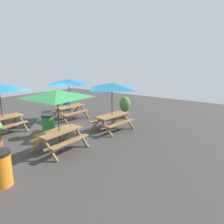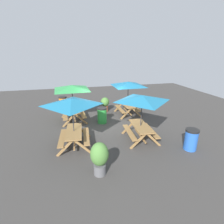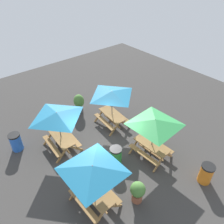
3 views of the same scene
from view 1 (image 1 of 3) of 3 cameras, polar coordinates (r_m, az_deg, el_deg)
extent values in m
plane|color=#3D3A38|center=(10.87, -13.49, -4.87)|extent=(24.00, 24.00, 0.00)
cube|color=olive|center=(10.55, 0.00, -0.85)|extent=(1.85, 0.84, 0.05)
cube|color=olive|center=(10.28, 2.29, -2.91)|extent=(1.81, 0.40, 0.04)
cube|color=olive|center=(10.99, -2.14, -1.84)|extent=(1.81, 0.40, 0.04)
cube|color=olive|center=(9.86, -1.45, -4.10)|extent=(0.12, 0.80, 0.81)
cube|color=olive|center=(10.36, -4.39, -3.29)|extent=(0.12, 0.80, 0.81)
cube|color=olive|center=(11.00, 4.13, -2.28)|extent=(0.12, 0.80, 0.81)
cube|color=olive|center=(11.45, 1.24, -1.63)|extent=(0.12, 0.80, 0.81)
cube|color=olive|center=(10.69, 0.00, -3.55)|extent=(1.56, 0.19, 0.06)
cylinder|color=#2D2D33|center=(10.46, 0.00, 1.33)|extent=(0.04, 0.04, 2.30)
pyramid|color=teal|center=(10.30, 0.00, 6.84)|extent=(2.15, 2.15, 0.28)
cube|color=olive|center=(8.45, -13.62, -4.86)|extent=(1.83, 0.79, 0.05)
cube|color=olive|center=(8.17, -10.90, -7.53)|extent=(1.81, 0.35, 0.04)
cube|color=olive|center=(8.94, -15.90, -5.95)|extent=(1.81, 0.35, 0.04)
cube|color=olive|center=(7.84, -15.93, -9.33)|extent=(0.10, 0.80, 0.81)
cube|color=olive|center=(8.39, -19.16, -8.07)|extent=(0.10, 0.80, 0.81)
cube|color=olive|center=(8.84, -8.12, -6.34)|extent=(0.10, 0.80, 0.81)
cube|color=olive|center=(9.32, -11.45, -5.42)|extent=(0.10, 0.80, 0.81)
cube|color=olive|center=(8.63, -13.43, -8.15)|extent=(1.56, 0.15, 0.06)
cylinder|color=#2D2D33|center=(8.34, -13.78, -2.18)|extent=(0.04, 0.04, 2.30)
pyramid|color=green|center=(8.13, -14.17, 4.69)|extent=(2.82, 2.82, 0.28)
cube|color=olive|center=(11.34, -26.72, -1.30)|extent=(1.81, 0.72, 0.05)
cube|color=olive|center=(10.93, -25.24, -3.23)|extent=(1.80, 0.28, 0.04)
cube|color=olive|center=(11.47, -22.24, -2.61)|extent=(0.07, 0.80, 0.81)
cube|color=olive|center=(12.09, -24.05, -2.00)|extent=(0.07, 0.80, 0.81)
cube|color=olive|center=(11.47, -26.45, -3.82)|extent=(1.56, 0.09, 0.06)
cylinder|color=#2D2D33|center=(11.25, -26.93, 0.72)|extent=(0.04, 0.04, 2.30)
cube|color=olive|center=(12.84, -10.98, 1.47)|extent=(1.84, 0.80, 0.05)
cube|color=olive|center=(12.48, -9.34, -0.17)|extent=(1.81, 0.36, 0.04)
cube|color=olive|center=(13.32, -12.40, 0.55)|extent=(1.81, 0.36, 0.04)
cube|color=olive|center=(12.17, -12.69, -1.05)|extent=(0.10, 0.80, 0.81)
cube|color=olive|center=(12.75, -14.66, -0.51)|extent=(0.10, 0.80, 0.81)
cube|color=olive|center=(13.13, -7.26, 0.22)|extent=(0.10, 0.80, 0.81)
cube|color=olive|center=(13.67, -9.32, 0.67)|extent=(0.10, 0.80, 0.81)
cube|color=olive|center=(12.95, -10.88, -0.78)|extent=(1.56, 0.16, 0.06)
cylinder|color=#2D2D33|center=(12.76, -11.06, 3.27)|extent=(0.04, 0.04, 2.30)
pyramid|color=teal|center=(12.63, -11.26, 7.79)|extent=(2.11, 2.11, 0.28)
cylinder|color=blue|center=(15.17, -11.63, 2.13)|extent=(0.56, 0.56, 0.90)
cylinder|color=black|center=(15.08, -11.71, 3.95)|extent=(0.59, 0.59, 0.08)
cylinder|color=green|center=(10.24, -16.27, -3.52)|extent=(0.56, 0.56, 0.90)
cylinder|color=black|center=(10.12, -16.45, -0.86)|extent=(0.59, 0.59, 0.08)
cylinder|color=orange|center=(6.76, -27.06, -13.39)|extent=(0.56, 0.56, 0.90)
cylinder|color=#59595B|center=(12.92, 3.35, -0.68)|extent=(0.44, 0.44, 0.40)
ellipsoid|color=#4C7F38|center=(12.78, 3.39, 2.09)|extent=(0.65, 0.65, 0.87)
camera|label=2|loc=(16.81, 16.50, 16.04)|focal=28.00mm
camera|label=3|loc=(13.64, -55.93, 29.46)|focal=35.00mm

